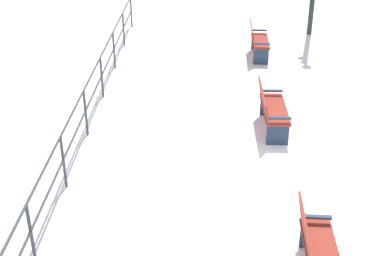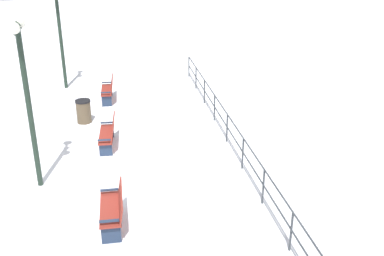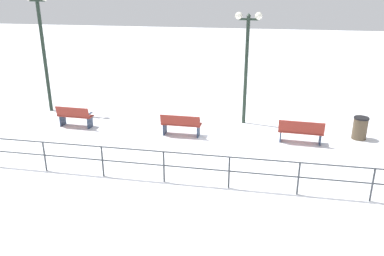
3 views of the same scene
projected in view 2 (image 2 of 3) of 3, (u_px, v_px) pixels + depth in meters
The scene contains 8 objects.
ground_plane at pixel (110, 179), 12.86m from camera, with size 80.00×80.00×0.00m, color white.
bench_nearest at pixel (109, 89), 18.77m from camera, with size 0.54×1.57×0.95m.
bench_second at pixel (109, 133), 14.71m from camera, with size 0.58×1.64×0.91m.
bench_third at pixel (114, 208), 10.66m from camera, with size 0.55×1.54×0.89m.
lamppost_near at pixel (59, 24), 19.46m from camera, with size 0.29×1.04×4.20m.
lamppost_middle at pixel (25, 79), 11.40m from camera, with size 0.29×1.05×4.54m.
waterfront_railing at pixel (243, 148), 13.20m from camera, with size 0.05×19.27×1.00m.
trash_bin at pixel (84, 111), 16.61m from camera, with size 0.55×0.55×0.86m.
Camera 2 is at (-0.39, 11.49, 6.40)m, focal length 42.49 mm.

